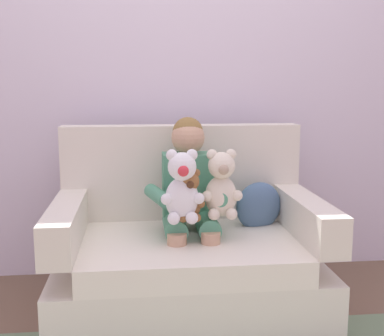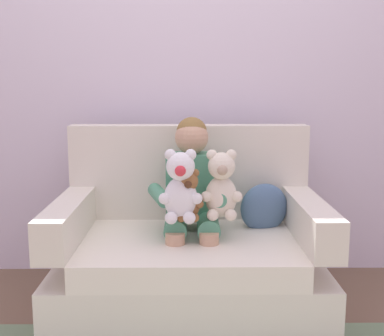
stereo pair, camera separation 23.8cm
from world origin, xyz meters
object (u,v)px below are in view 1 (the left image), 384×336
Objects in this scene: plush_brown at (189,196)px; armchair at (187,254)px; seated_child at (189,191)px; plush_white at (182,188)px; plush_cream at (221,186)px; throw_pillow at (259,206)px.

armchair is at bearing 68.95° from plush_brown.
armchair is 1.59× the size of seated_child.
seated_child is at bearing 51.31° from plush_white.
plush_white is 0.06m from plush_brown.
armchair is 0.42m from plush_cream.
plush_brown is (-0.16, -0.04, -0.04)m from plush_cream.
plush_brown is at bearing -146.80° from throw_pillow.
plush_cream is at bearing -7.14° from plush_white.
armchair is 0.37m from plush_brown.
plush_cream is 0.37m from throw_pillow.
seated_child is (0.01, 0.02, 0.33)m from armchair.
plush_cream is 1.35× the size of plush_brown.
plush_white is 1.39× the size of plush_brown.
plush_cream is at bearing -137.06° from throw_pillow.
armchair reaches higher than plush_cream.
armchair is at bearing 141.99° from plush_cream.
throw_pillow is (0.24, 0.23, -0.16)m from plush_cream.
plush_white reaches higher than throw_pillow.
seated_child is 3.17× the size of throw_pillow.
throw_pillow is (0.40, 0.26, -0.12)m from plush_brown.
plush_white is 1.32× the size of throw_pillow.
throw_pillow is (0.44, 0.28, -0.17)m from plush_white.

